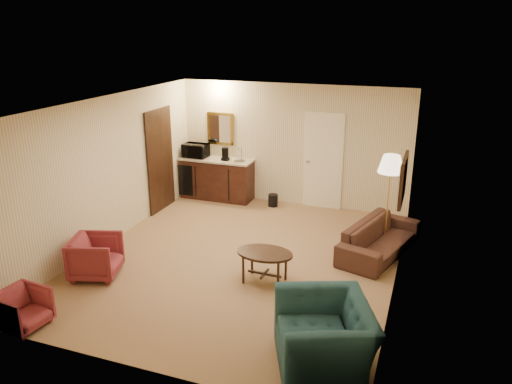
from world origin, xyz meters
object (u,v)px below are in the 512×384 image
coffee_maker (225,154)px  rose_chair_far (22,307)px  teal_armchair (324,325)px  sofa (380,233)px  floor_lamp (388,201)px  waste_bin (273,200)px  wetbar_cabinet (217,179)px  coffee_table (265,267)px  microwave (196,149)px  rose_chair_near (96,255)px

coffee_maker → rose_chair_far: bearing=-89.1°
rose_chair_far → coffee_maker: coffee_maker is taller
coffee_maker → teal_armchair: bearing=-49.6°
sofa → floor_lamp: floor_lamp is taller
sofa → coffee_maker: size_ratio=6.79×
teal_armchair → waste_bin: bearing=-179.1°
wetbar_cabinet → sofa: bearing=-23.9°
coffee_table → microwave: (-2.78, 3.28, 0.86)m
floor_lamp → coffee_table: bearing=-128.5°
waste_bin → coffee_maker: bearing=178.6°
wetbar_cabinet → rose_chair_far: bearing=-92.8°
teal_armchair → microwave: (-4.05, 4.90, 0.59)m
teal_armchair → coffee_table: teal_armchair is taller
sofa → teal_armchair: size_ratio=1.63×
waste_bin → microwave: 2.09m
teal_armchair → microwave: size_ratio=2.17×
coffee_table → microwave: 4.38m
waste_bin → teal_armchair: bearing=-65.6°
sofa → microwave: 4.67m
coffee_maker → wetbar_cabinet: bearing=175.6°
rose_chair_far → rose_chair_near: bearing=4.8°
rose_chair_near → waste_bin: bearing=-40.1°
floor_lamp → waste_bin: (-2.50, 1.25, -0.70)m
coffee_table → floor_lamp: floor_lamp is taller
rose_chair_near → floor_lamp: size_ratio=0.43×
coffee_maker → coffee_table: bearing=-51.8°
microwave → waste_bin: bearing=-0.3°
sofa → coffee_table: 2.22m
sofa → rose_chair_far: (-4.07, -3.83, -0.09)m
sofa → coffee_maker: (-3.57, 1.64, 0.69)m
rose_chair_far → coffee_maker: 5.55m
rose_chair_near → microwave: (-0.25, 4.00, 0.74)m
rose_chair_far → coffee_table: 3.37m
sofa → rose_chair_near: sofa is taller
coffee_table → waste_bin: bearing=106.0°
wetbar_cabinet → teal_armchair: size_ratio=1.39×
rose_chair_near → waste_bin: (1.60, 3.95, -0.23)m
floor_lamp → microwave: (-4.35, 1.30, 0.27)m
rose_chair_near → coffee_maker: coffee_maker is taller
coffee_maker → microwave: bearing=-175.9°
wetbar_cabinet → coffee_maker: size_ratio=5.79×
floor_lamp → waste_bin: 2.88m
microwave → sofa: bearing=-19.9°
teal_armchair → wetbar_cabinet: bearing=-167.7°
rose_chair_near → rose_chair_far: 1.49m
teal_armchair → rose_chair_near: (-3.80, 0.90, -0.16)m
microwave → rose_chair_far: bearing=-86.2°
sofa → floor_lamp: size_ratio=1.15×
rose_chair_far → floor_lamp: floor_lamp is taller
wetbar_cabinet → rose_chair_near: size_ratio=2.28×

